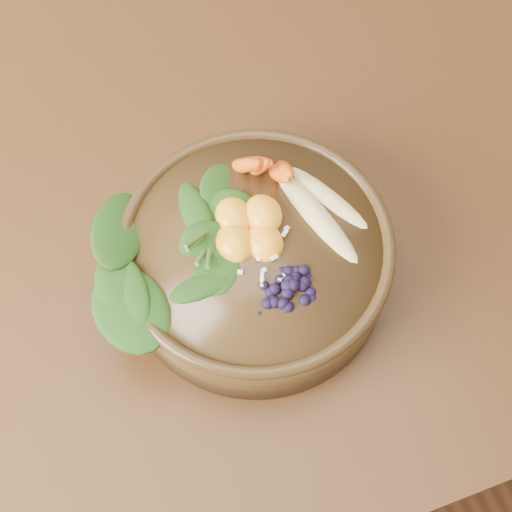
% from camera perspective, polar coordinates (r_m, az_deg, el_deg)
% --- Properties ---
extents(ground, '(4.00, 4.00, 0.00)m').
position_cam_1_polar(ground, '(1.58, -3.81, -9.19)').
color(ground, '#381E0F').
rests_on(ground, ground).
extents(dining_table, '(1.60, 0.90, 0.75)m').
position_cam_1_polar(dining_table, '(0.98, -6.12, 2.25)').
color(dining_table, '#331C0C').
rests_on(dining_table, ground).
extents(stoneware_bowl, '(0.35, 0.35, 0.08)m').
position_cam_1_polar(stoneware_bowl, '(0.80, -0.00, -0.32)').
color(stoneware_bowl, '#3E2B13').
rests_on(stoneware_bowl, dining_table).
extents(kale_heap, '(0.22, 0.21, 0.05)m').
position_cam_1_polar(kale_heap, '(0.76, -5.36, 3.82)').
color(kale_heap, '#204913').
rests_on(kale_heap, stoneware_bowl).
extents(carrot_cluster, '(0.07, 0.07, 0.08)m').
position_cam_1_polar(carrot_cluster, '(0.78, 0.48, 8.72)').
color(carrot_cluster, orange).
rests_on(carrot_cluster, stoneware_bowl).
extents(banana_halves, '(0.10, 0.17, 0.03)m').
position_cam_1_polar(banana_halves, '(0.78, 5.37, 4.53)').
color(banana_halves, '#E0CC84').
rests_on(banana_halves, stoneware_bowl).
extents(mandarin_cluster, '(0.10, 0.11, 0.03)m').
position_cam_1_polar(mandarin_cluster, '(0.76, -0.56, 2.73)').
color(mandarin_cluster, orange).
rests_on(mandarin_cluster, stoneware_bowl).
extents(blueberry_pile, '(0.15, 0.13, 0.04)m').
position_cam_1_polar(blueberry_pile, '(0.72, 2.65, -1.91)').
color(blueberry_pile, black).
rests_on(blueberry_pile, stoneware_bowl).
extents(coconut_flakes, '(0.11, 0.09, 0.01)m').
position_cam_1_polar(coconut_flakes, '(0.75, 0.92, 0.01)').
color(coconut_flakes, white).
rests_on(coconut_flakes, stoneware_bowl).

